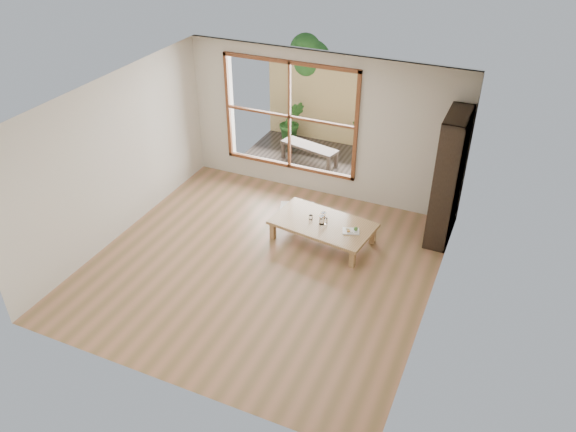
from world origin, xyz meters
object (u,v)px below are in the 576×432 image
(low_table, at_px, (323,225))
(garden_bench, at_px, (309,148))
(bookshelf, at_px, (448,178))
(food_tray, at_px, (352,231))

(low_table, xyz_separation_m, garden_bench, (-1.21, 2.43, 0.04))
(bookshelf, bearing_deg, food_tray, -140.73)
(low_table, relative_size, bookshelf, 0.80)
(bookshelf, distance_m, food_tray, 1.70)
(food_tray, bearing_deg, low_table, 154.23)
(low_table, distance_m, food_tray, 0.51)
(bookshelf, bearing_deg, low_table, -151.50)
(bookshelf, height_order, garden_bench, bookshelf)
(food_tray, xyz_separation_m, garden_bench, (-1.71, 2.49, -0.02))
(bookshelf, height_order, food_tray, bookshelf)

